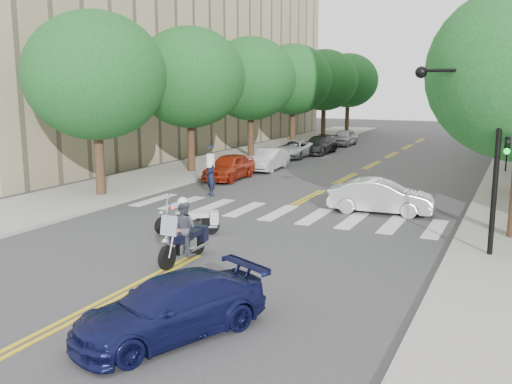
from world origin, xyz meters
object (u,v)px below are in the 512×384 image
Objects in this scene: motorcycle_parked at (193,220)px; officer_standing at (211,176)px; sedan_blue at (171,308)px; motorcycle_police at (185,232)px; convertible at (381,197)px.

motorcycle_parked is 1.07× the size of officer_standing.
officer_standing reaches higher than sedan_blue.
sedan_blue is at bearing -26.45° from officer_standing.
motorcycle_police is 9.62m from convertible.
motorcycle_parked is 0.48× the size of sedan_blue.
motorcycle_police is 0.56× the size of sedan_blue.
motorcycle_police is 0.57× the size of convertible.
officer_standing reaches higher than convertible.
motorcycle_police is 10.05m from officer_standing.
convertible is at bearing 35.11° from officer_standing.
officer_standing is (-4.31, 9.08, 0.09)m from motorcycle_police.
motorcycle_police reaches higher than motorcycle_parked.
convertible is (8.11, -0.25, -0.27)m from officer_standing.
officer_standing reaches higher than motorcycle_parked.
convertible is 0.97× the size of sedan_blue.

